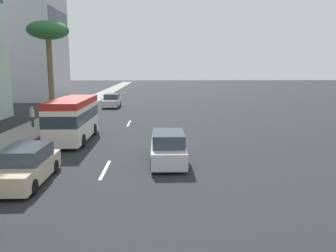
% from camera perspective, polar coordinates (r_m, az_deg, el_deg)
% --- Properties ---
extents(ground_plane, '(198.00, 198.00, 0.00)m').
position_cam_1_polar(ground_plane, '(34.36, -6.16, 1.45)').
color(ground_plane, '#26282B').
extents(sidewalk_right, '(162.00, 3.23, 0.15)m').
position_cam_1_polar(sidewalk_right, '(35.74, -18.34, 1.44)').
color(sidewalk_right, gray).
rests_on(sidewalk_right, ground_plane).
extents(lane_stripe_mid, '(3.20, 0.16, 0.01)m').
position_cam_1_polar(lane_stripe_mid, '(17.19, -10.66, -7.32)').
color(lane_stripe_mid, silver).
rests_on(lane_stripe_mid, ground_plane).
extents(lane_stripe_far, '(3.20, 0.16, 0.01)m').
position_cam_1_polar(lane_stripe_far, '(30.77, -6.68, 0.45)').
color(lane_stripe_far, silver).
rests_on(lane_stripe_far, ground_plane).
extents(car_second, '(4.48, 1.96, 1.70)m').
position_cam_1_polar(car_second, '(43.65, -9.56, 4.24)').
color(car_second, silver).
rests_on(car_second, ground_plane).
extents(car_third, '(4.66, 1.85, 1.70)m').
position_cam_1_polar(car_third, '(17.95, 0.02, -3.77)').
color(car_third, silver).
rests_on(car_third, ground_plane).
extents(car_fourth, '(4.58, 1.91, 1.61)m').
position_cam_1_polar(car_fourth, '(16.20, -23.13, -6.26)').
color(car_fourth, beige).
rests_on(car_fourth, ground_plane).
extents(minibus_fifth, '(6.87, 2.36, 2.94)m').
position_cam_1_polar(minibus_fifth, '(24.14, -15.90, 1.38)').
color(minibus_fifth, silver).
rests_on(minibus_fifth, ground_plane).
extents(pedestrian_mid_block, '(0.35, 0.39, 1.71)m').
position_cam_1_polar(pedestrian_mid_block, '(29.97, -22.13, 1.62)').
color(pedestrian_mid_block, '#333338').
rests_on(pedestrian_mid_block, sidewalk_right).
extents(palm_tree, '(3.74, 3.74, 9.09)m').
position_cam_1_polar(palm_tree, '(33.42, -19.75, 14.56)').
color(palm_tree, brown).
rests_on(palm_tree, sidewalk_right).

